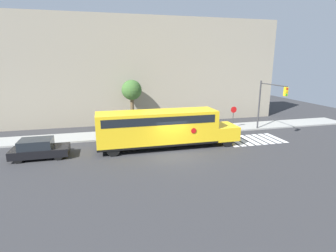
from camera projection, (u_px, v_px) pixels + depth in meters
name	position (u px, v px, depth m)	size (l,w,h in m)	color
ground_plane	(174.00, 154.00, 20.48)	(60.00, 60.00, 0.00)	#333335
sidewalk_strip	(157.00, 132.00, 26.58)	(44.00, 3.00, 0.15)	#9E9E99
building_backdrop	(145.00, 71.00, 31.27)	(32.00, 4.00, 11.96)	#9E937F
crosswalk_stripes	(253.00, 140.00, 24.29)	(5.40, 3.20, 0.01)	white
school_bus	(162.00, 127.00, 21.64)	(11.84, 2.57, 3.12)	yellow
parked_car	(39.00, 149.00, 19.55)	(4.06, 1.87, 1.47)	black
stop_sign	(233.00, 115.00, 27.58)	(0.66, 0.10, 2.47)	#38383A
traffic_light	(268.00, 99.00, 25.81)	(0.28, 4.11, 5.16)	#38383A
tree_near_sidewalk	(132.00, 91.00, 28.14)	(2.16, 2.16, 5.17)	brown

